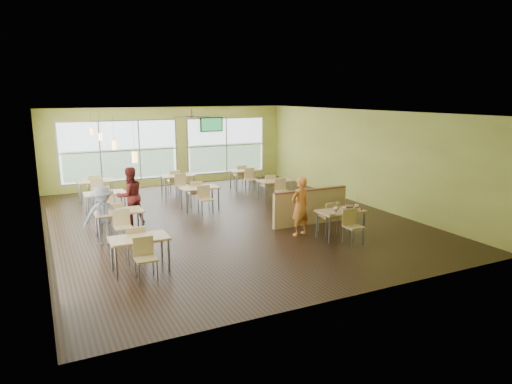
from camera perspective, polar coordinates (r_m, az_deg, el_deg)
room at (r=13.49m, az=-3.87°, el=3.13°), size 12.00×12.04×3.20m
window_bays at (r=15.76m, az=-17.15°, el=3.47°), size 9.24×10.24×2.38m
main_table at (r=12.09m, az=10.52°, el=-2.81°), size 1.22×1.52×0.87m
half_wall_divider at (r=13.26m, az=6.79°, el=-1.83°), size 2.40×0.14×1.04m
dining_tables at (r=14.93m, az=-10.05°, el=0.06°), size 6.92×8.72×0.87m
pendant_lights at (r=13.21m, az=-18.11°, el=6.10°), size 0.11×7.31×0.86m
ceiling_fan at (r=16.16m, az=-8.02°, el=9.33°), size 1.25×1.25×0.29m
tv_backwall at (r=19.52m, az=-5.59°, el=8.39°), size 1.00×0.07×0.60m
man_plaid at (r=12.15m, az=5.53°, el=-1.79°), size 0.65×0.50×1.58m
patron_maroon at (r=13.61m, az=-15.48°, el=-0.48°), size 0.94×0.81×1.67m
patron_grey at (r=12.05m, az=-18.56°, el=-2.75°), size 0.98×0.58×1.48m
cup_blue at (r=11.73m, az=9.84°, el=-2.28°), size 0.10×0.10×0.35m
cup_yellow at (r=11.85m, az=9.96°, el=-2.14°), size 0.10×0.10×0.35m
cup_red_near at (r=11.98m, az=10.98°, el=-2.06°), size 0.09×0.09×0.31m
cup_red_far at (r=12.17m, az=12.47°, el=-1.84°), size 0.10×0.10×0.38m
food_basket at (r=12.37m, az=11.56°, el=-1.78°), size 0.25×0.25×0.06m
ketchup_cup at (r=12.24m, az=13.09°, el=-2.10°), size 0.06×0.06×0.02m
wrapper_left at (r=11.54m, az=9.47°, el=-2.77°), size 0.19×0.18×0.04m
wrapper_mid at (r=12.18m, az=9.93°, el=-1.97°), size 0.22×0.21×0.05m
wrapper_right at (r=12.06m, az=12.41°, el=-2.26°), size 0.16×0.15×0.03m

